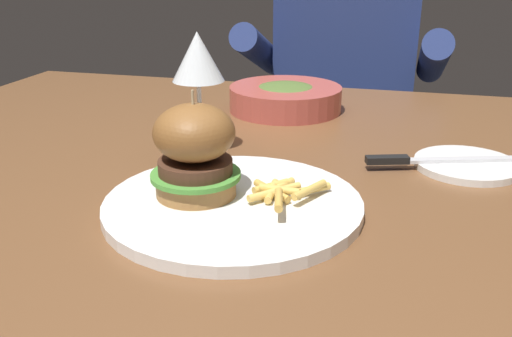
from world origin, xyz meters
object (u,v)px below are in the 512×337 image
at_px(main_plate, 233,205).
at_px(wine_glass, 198,61).
at_px(table_knife, 432,160).
at_px(bread_plate, 467,165).
at_px(soup_bowl, 285,97).
at_px(burger_sandwich, 195,151).
at_px(diner_person, 342,128).

distance_m(main_plate, wine_glass, 0.26).
height_order(wine_glass, table_knife, wine_glass).
xyz_separation_m(bread_plate, soup_bowl, (-0.31, 0.24, 0.02)).
xyz_separation_m(main_plate, wine_glass, (-0.11, 0.19, 0.13)).
bearing_deg(main_plate, burger_sandwich, 175.20).
relative_size(bread_plate, table_knife, 0.65).
height_order(main_plate, wine_glass, wine_glass).
distance_m(main_plate, bread_plate, 0.35).
xyz_separation_m(main_plate, diner_person, (0.03, 0.96, -0.18)).
bearing_deg(main_plate, table_knife, 41.40).
bearing_deg(bread_plate, table_knife, -161.97).
height_order(burger_sandwich, diner_person, diner_person).
xyz_separation_m(burger_sandwich, table_knife, (0.28, 0.20, -0.06)).
bearing_deg(table_knife, soup_bowl, 135.93).
xyz_separation_m(main_plate, bread_plate, (0.28, 0.22, -0.00)).
bearing_deg(burger_sandwich, wine_glass, 108.43).
relative_size(main_plate, bread_plate, 2.11).
bearing_deg(burger_sandwich, diner_person, 85.56).
bearing_deg(diner_person, burger_sandwich, -94.44).
bearing_deg(main_plate, bread_plate, 38.11).
bearing_deg(burger_sandwich, main_plate, -4.80).
bearing_deg(wine_glass, soup_bowl, 74.13).
relative_size(main_plate, wine_glass, 1.69).
bearing_deg(table_knife, burger_sandwich, -144.35).
xyz_separation_m(burger_sandwich, bread_plate, (0.33, 0.21, -0.06)).
height_order(main_plate, burger_sandwich, burger_sandwich).
relative_size(soup_bowl, diner_person, 0.18).
xyz_separation_m(table_knife, soup_bowl, (-0.26, 0.26, 0.01)).
relative_size(bread_plate, diner_person, 0.12).
bearing_deg(diner_person, main_plate, -91.61).
bearing_deg(bread_plate, wine_glass, -176.21).
bearing_deg(soup_bowl, wine_glass, -105.87).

